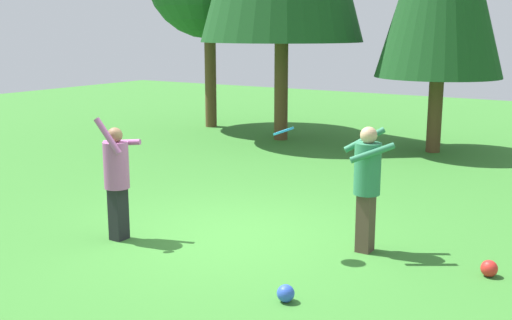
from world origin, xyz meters
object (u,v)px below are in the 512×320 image
at_px(frisbee, 284,131).
at_px(ball_red, 489,268).
at_px(ball_blue, 286,293).
at_px(person_thrower, 117,174).
at_px(ball_white, 116,207).
at_px(person_catcher, 367,179).

relative_size(frisbee, ball_red, 1.54).
bearing_deg(ball_red, ball_blue, -131.39).
distance_m(person_thrower, frisbee, 2.40).
height_order(frisbee, ball_blue, frisbee).
relative_size(person_thrower, ball_white, 8.15).
xyz_separation_m(person_thrower, person_catcher, (3.05, 1.37, 0.05)).
distance_m(ball_red, ball_blue, 2.51).
height_order(person_thrower, ball_red, person_thrower).
bearing_deg(person_thrower, frisbee, -0.00).
distance_m(person_catcher, ball_blue, 2.10).
relative_size(ball_red, ball_white, 0.94).
xyz_separation_m(frisbee, ball_white, (-3.10, 0.14, -1.50)).
bearing_deg(ball_red, person_catcher, 179.21).
height_order(person_thrower, person_catcher, person_thrower).
bearing_deg(ball_white, ball_blue, -19.84).
xyz_separation_m(frisbee, ball_blue, (0.77, -1.26, -1.51)).
distance_m(person_catcher, frisbee, 1.25).
bearing_deg(frisbee, ball_red, 14.49).
relative_size(ball_blue, ball_white, 0.90).
relative_size(ball_red, ball_blue, 1.04).
distance_m(person_thrower, ball_white, 1.50).
relative_size(person_catcher, ball_red, 8.31).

